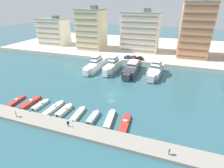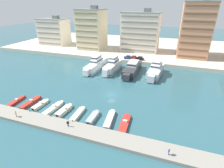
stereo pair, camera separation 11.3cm
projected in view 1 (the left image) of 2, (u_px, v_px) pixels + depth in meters
ground_plane at (112, 95)px, 59.62m from camera, size 400.00×400.00×0.00m
quay_promenade at (145, 48)px, 118.09m from camera, size 180.00×70.00×1.95m
pier_dock at (84, 132)px, 41.83m from camera, size 120.00×4.75×0.89m
yacht_white_far_left at (95, 65)px, 81.42m from camera, size 4.61×19.81×7.93m
yacht_white_left at (112, 66)px, 79.03m from camera, size 4.89×16.63×8.35m
yacht_charcoal_mid_left at (132, 69)px, 77.49m from camera, size 5.11×20.71×6.56m
yacht_silver_center_left at (155, 70)px, 74.44m from camera, size 6.28×18.17×8.01m
motorboat_red_far_left at (16, 101)px, 54.78m from camera, size 1.88×7.27×1.13m
motorboat_red_left at (30, 103)px, 53.97m from camera, size 1.99×8.32×1.33m
motorboat_cream_mid_left at (40, 105)px, 52.91m from camera, size 2.19×6.52×1.27m
motorboat_cream_center_left at (53, 108)px, 51.24m from camera, size 2.33×8.43×1.30m
motorboat_cream_center at (64, 110)px, 49.88m from camera, size 2.32×6.75×1.46m
motorboat_cream_center_right at (78, 114)px, 48.31m from camera, size 1.88×7.52×0.89m
motorboat_grey_mid_right at (93, 117)px, 46.86m from camera, size 1.73×6.38×1.05m
motorboat_white_right at (110, 119)px, 46.14m from camera, size 2.51×8.51×1.01m
motorboat_red_far_right at (125, 123)px, 44.78m from camera, size 2.45×8.49×1.14m
car_blue_far_left at (128, 57)px, 90.61m from camera, size 4.20×2.13×1.80m
car_red_left at (134, 57)px, 90.08m from camera, size 4.23×2.20×1.80m
car_black_mid_left at (140, 58)px, 88.74m from camera, size 4.13×1.99×1.80m
apartment_block_far_left at (54, 31)px, 120.23m from camera, size 19.26×12.82×18.96m
apartment_block_left at (92, 29)px, 107.55m from camera, size 15.20×15.50×25.22m
apartment_block_mid_left at (140, 32)px, 102.15m from camera, size 21.77×12.72×23.88m
apartment_block_center_left at (195, 30)px, 90.55m from camera, size 15.01×16.59×29.45m
pedestrian_near_edge at (16, 113)px, 46.12m from camera, size 0.47×0.57×1.76m
pedestrian_mid_deck at (169, 151)px, 34.55m from camera, size 0.33×0.66×1.73m
pedestrian_far_side at (68, 123)px, 42.49m from camera, size 0.62×0.35×1.67m
bollard_west at (30, 111)px, 48.62m from camera, size 0.20×0.20×0.61m
bollard_west_mid at (50, 115)px, 46.59m from camera, size 0.20×0.20×0.61m
bollard_east_mid at (73, 120)px, 44.56m from camera, size 0.20×0.20×0.61m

